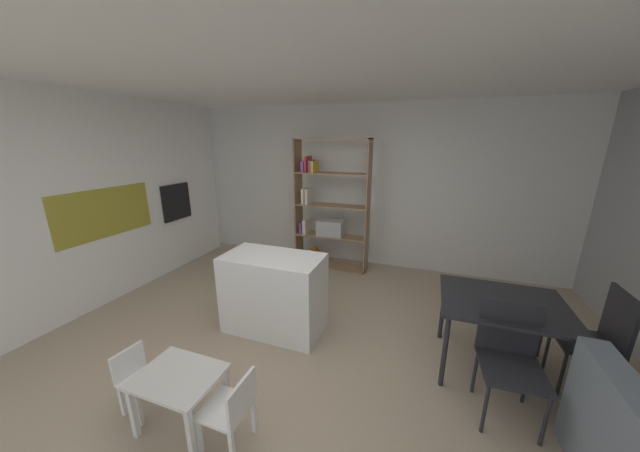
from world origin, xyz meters
TOP-DOWN VIEW (x-y plane):
  - ground_plane at (0.00, 0.00)m, footprint 9.39×9.39m
  - ceiling_slab at (0.00, 0.00)m, footprint 6.82×5.45m
  - back_partition at (0.00, 2.69)m, footprint 6.82×0.06m
  - tall_cabinet_run_left at (-3.05, 0.00)m, footprint 0.61×4.90m
  - cabinet_niche_splashback at (-2.74, 0.24)m, footprint 0.01×1.30m
  - built_in_oven at (-2.72, 1.42)m, footprint 0.06×0.56m
  - kitchen_island at (-0.33, 0.31)m, footprint 1.10×0.60m
  - open_bookshelf at (-0.38, 2.28)m, footprint 1.23×0.32m
  - child_table at (-0.39, -1.07)m, footprint 0.60×0.47m
  - child_chair_left at (-0.84, -1.06)m, footprint 0.29×0.29m
  - child_chair_right at (0.07, -1.07)m, footprint 0.32×0.32m
  - dining_table at (1.95, 0.41)m, footprint 1.05×0.86m
  - dining_chair_window_side at (2.69, 0.41)m, footprint 0.41×0.42m
  - dining_chair_near at (1.94, -0.03)m, footprint 0.47×0.48m

SIDE VIEW (x-z plane):
  - ground_plane at x=0.00m, z-range 0.00..0.00m
  - child_chair_left at x=-0.84m, z-range 0.03..0.56m
  - child_chair_right at x=0.07m, z-range 0.04..0.61m
  - child_table at x=-0.39m, z-range 0.15..0.62m
  - kitchen_island at x=-0.33m, z-range 0.00..0.90m
  - dining_chair_near at x=1.94m, z-range 0.08..0.99m
  - dining_chair_window_side at x=2.69m, z-range 0.09..1.05m
  - dining_table at x=1.95m, z-range 0.29..1.02m
  - open_bookshelf at x=-0.38m, z-range -0.14..2.02m
  - built_in_oven at x=-2.72m, z-range 0.84..1.43m
  - cabinet_niche_splashback at x=-2.74m, z-range 0.89..1.53m
  - back_partition at x=0.00m, z-range 0.00..2.71m
  - tall_cabinet_run_left at x=-3.05m, z-range 0.00..2.71m
  - ceiling_slab at x=0.00m, z-range 2.71..2.77m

